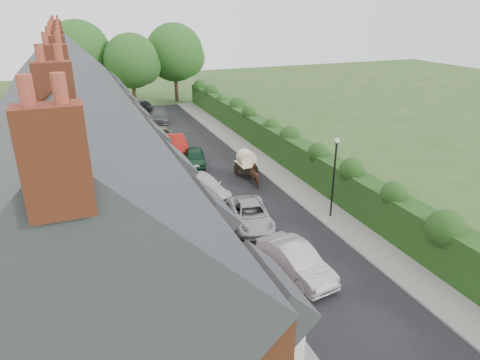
% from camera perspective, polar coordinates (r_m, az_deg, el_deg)
% --- Properties ---
extents(ground, '(140.00, 140.00, 0.00)m').
position_cam_1_polar(ground, '(22.92, 10.17, -10.62)').
color(ground, '#2D4C1E').
rests_on(ground, ground).
extents(road, '(6.00, 58.00, 0.02)m').
position_cam_1_polar(road, '(31.46, -1.01, -0.76)').
color(road, black).
rests_on(road, ground).
extents(pavement_hedge_side, '(2.20, 58.00, 0.12)m').
position_cam_1_polar(pavement_hedge_side, '(33.00, 5.66, 0.35)').
color(pavement_hedge_side, gray).
rests_on(pavement_hedge_side, ground).
extents(pavement_house_side, '(1.70, 58.00, 0.12)m').
position_cam_1_polar(pavement_house_side, '(30.42, -7.81, -1.71)').
color(pavement_house_side, gray).
rests_on(pavement_house_side, ground).
extents(kerb_hedge_side, '(0.18, 58.00, 0.13)m').
position_cam_1_polar(kerb_hedge_side, '(32.56, 4.02, 0.11)').
color(kerb_hedge_side, gray).
rests_on(kerb_hedge_side, ground).
extents(kerb_house_side, '(0.18, 58.00, 0.13)m').
position_cam_1_polar(kerb_house_side, '(30.59, -6.36, -1.48)').
color(kerb_house_side, gray).
rests_on(kerb_house_side, ground).
extents(hedge, '(2.10, 58.00, 2.85)m').
position_cam_1_polar(hedge, '(33.29, 8.53, 3.24)').
color(hedge, '#113410').
rests_on(hedge, ground).
extents(terrace_row, '(9.05, 40.50, 11.50)m').
position_cam_1_polar(terrace_row, '(27.25, -21.16, 4.01)').
color(terrace_row, brown).
rests_on(terrace_row, ground).
extents(garden_wall_row, '(0.35, 40.35, 1.10)m').
position_cam_1_polar(garden_wall_row, '(29.16, -9.26, -2.02)').
color(garden_wall_row, brown).
rests_on(garden_wall_row, ground).
extents(lamppost, '(0.32, 0.32, 5.16)m').
position_cam_1_polar(lamppost, '(26.15, 12.50, 1.55)').
color(lamppost, black).
rests_on(lamppost, ground).
extents(tree_far_left, '(7.14, 6.80, 9.29)m').
position_cam_1_polar(tree_far_left, '(57.14, -13.94, 15.00)').
color(tree_far_left, '#332316').
rests_on(tree_far_left, ground).
extents(tree_far_right, '(7.98, 7.60, 10.31)m').
position_cam_1_polar(tree_far_right, '(60.16, -8.38, 16.31)').
color(tree_far_right, '#332316').
rests_on(tree_far_right, ground).
extents(tree_far_back, '(8.40, 8.00, 10.82)m').
position_cam_1_polar(tree_far_back, '(59.50, -20.33, 15.45)').
color(tree_far_back, '#332316').
rests_on(tree_far_back, ground).
extents(car_silver_a, '(2.37, 4.94, 1.56)m').
position_cam_1_polar(car_silver_a, '(21.35, 7.42, -10.63)').
color(car_silver_a, '#A8A8AD').
rests_on(car_silver_a, ground).
extents(car_silver_b, '(3.07, 5.11, 1.33)m').
position_cam_1_polar(car_silver_b, '(25.76, 1.43, -4.62)').
color(car_silver_b, '#A7A8AF').
rests_on(car_silver_b, ground).
extents(car_white, '(3.06, 5.44, 1.49)m').
position_cam_1_polar(car_white, '(29.50, -4.82, -0.91)').
color(car_white, silver).
rests_on(car_white, ground).
extents(car_green, '(2.56, 4.31, 1.37)m').
position_cam_1_polar(car_green, '(35.45, -6.05, 2.99)').
color(car_green, '#0F341F').
rests_on(car_green, ground).
extents(car_red, '(1.87, 4.57, 1.47)m').
position_cam_1_polar(car_red, '(39.23, -8.49, 4.85)').
color(car_red, maroon).
rests_on(car_red, ground).
extents(car_beige, '(2.43, 4.77, 1.29)m').
position_cam_1_polar(car_beige, '(42.46, -10.47, 5.94)').
color(car_beige, gray).
rests_on(car_beige, ground).
extents(car_grey, '(2.72, 5.04, 1.39)m').
position_cam_1_polar(car_grey, '(50.10, -10.76, 8.46)').
color(car_grey, '#4D4E53').
rests_on(car_grey, ground).
extents(car_black, '(2.10, 4.11, 1.34)m').
position_cam_1_polar(car_black, '(55.64, -12.62, 9.65)').
color(car_black, black).
rests_on(car_black, ground).
extents(horse, '(0.92, 1.83, 1.50)m').
position_cam_1_polar(horse, '(31.27, 2.18, 0.55)').
color(horse, '#4A2B1B').
rests_on(horse, ground).
extents(horse_cart, '(1.32, 2.92, 2.11)m').
position_cam_1_polar(horse_cart, '(32.76, 0.84, 2.44)').
color(horse_cart, black).
rests_on(horse_cart, ground).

